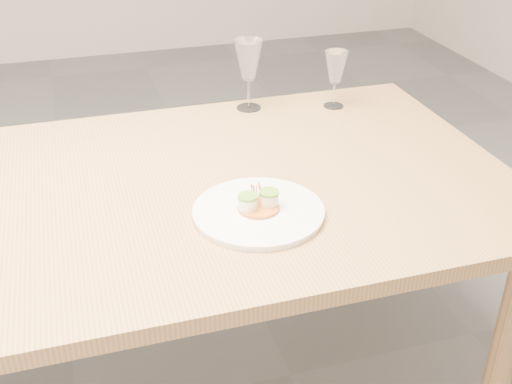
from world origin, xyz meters
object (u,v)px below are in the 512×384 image
object	(u,v)px
dining_table	(37,230)
wine_glass_4	(336,68)
wine_glass_3	(249,61)
dinner_plate	(259,210)

from	to	relation	value
dining_table	wine_glass_4	xyz separation A→B (m)	(0.92, 0.36, 0.19)
wine_glass_3	wine_glass_4	world-z (taller)	wine_glass_3
dining_table	dinner_plate	size ratio (longest dim) A/B	7.90
dinner_plate	wine_glass_4	xyz separation A→B (m)	(0.42, 0.56, 0.11)
dining_table	dinner_plate	world-z (taller)	dinner_plate
dinner_plate	wine_glass_3	world-z (taller)	wine_glass_3
dinner_plate	wine_glass_3	size ratio (longest dim) A/B	1.39
dinner_plate	wine_glass_4	size ratio (longest dim) A/B	1.69
wine_glass_3	wine_glass_4	bearing A→B (deg)	-13.43
dinner_plate	wine_glass_3	distance (m)	0.65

